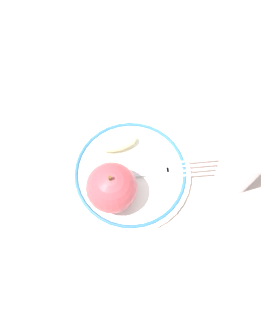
{
  "coord_description": "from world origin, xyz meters",
  "views": [
    {
      "loc": [
        -0.21,
        -0.02,
        0.58
      ],
      "look_at": [
        -0.01,
        0.01,
        0.03
      ],
      "focal_mm": 40.0,
      "sensor_mm": 36.0,
      "label": 1
    }
  ],
  "objects_px": {
    "apple_slice_front": "(118,143)",
    "drinking_glass": "(241,166)",
    "apple_red_whole": "(111,188)",
    "plate": "(130,174)",
    "fork": "(158,171)"
  },
  "relations": [
    {
      "from": "apple_slice_front",
      "to": "drinking_glass",
      "type": "distance_m",
      "value": 0.2
    },
    {
      "from": "apple_red_whole",
      "to": "plate",
      "type": "bearing_deg",
      "value": -27.12
    },
    {
      "from": "plate",
      "to": "apple_red_whole",
      "type": "distance_m",
      "value": 0.07
    },
    {
      "from": "apple_red_whole",
      "to": "fork",
      "type": "relative_size",
      "value": 0.46
    },
    {
      "from": "apple_slice_front",
      "to": "drinking_glass",
      "type": "bearing_deg",
      "value": 149.16
    },
    {
      "from": "apple_red_whole",
      "to": "drinking_glass",
      "type": "xyz_separation_m",
      "value": [
        0.07,
        -0.19,
        -0.0
      ]
    },
    {
      "from": "plate",
      "to": "drinking_glass",
      "type": "relative_size",
      "value": 1.95
    },
    {
      "from": "apple_slice_front",
      "to": "drinking_glass",
      "type": "xyz_separation_m",
      "value": [
        -0.02,
        -0.19,
        0.03
      ]
    },
    {
      "from": "apple_red_whole",
      "to": "drinking_glass",
      "type": "relative_size",
      "value": 0.86
    },
    {
      "from": "plate",
      "to": "apple_red_whole",
      "type": "bearing_deg",
      "value": 152.88
    },
    {
      "from": "drinking_glass",
      "to": "fork",
      "type": "bearing_deg",
      "value": 97.15
    },
    {
      "from": "plate",
      "to": "fork",
      "type": "xyz_separation_m",
      "value": [
        0.01,
        -0.04,
        0.01
      ]
    },
    {
      "from": "plate",
      "to": "fork",
      "type": "bearing_deg",
      "value": -78.26
    },
    {
      "from": "plate",
      "to": "fork",
      "type": "relative_size",
      "value": 1.05
    },
    {
      "from": "apple_red_whole",
      "to": "drinking_glass",
      "type": "distance_m",
      "value": 0.2
    }
  ]
}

